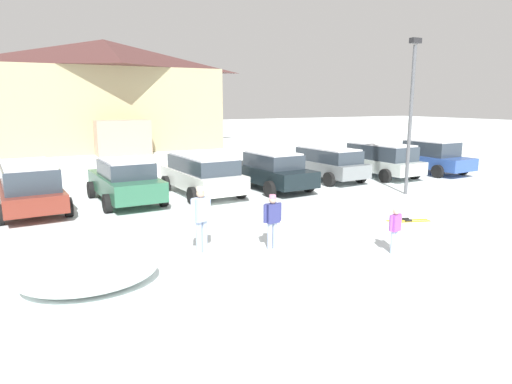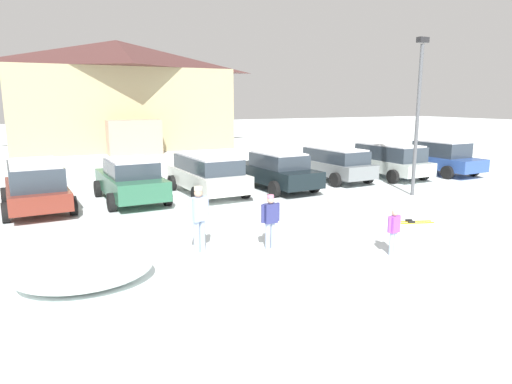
{
  "view_description": "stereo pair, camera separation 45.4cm",
  "coord_description": "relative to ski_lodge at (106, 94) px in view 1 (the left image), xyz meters",
  "views": [
    {
      "loc": [
        -7.14,
        -4.4,
        3.7
      ],
      "look_at": [
        -1.2,
        6.65,
        1.19
      ],
      "focal_mm": 32.0,
      "sensor_mm": 36.0,
      "label": 1
    },
    {
      "loc": [
        -6.73,
        -4.6,
        3.7
      ],
      "look_at": [
        -1.2,
        6.65,
        1.19
      ],
      "focal_mm": 32.0,
      "sensor_mm": 36.0,
      "label": 2
    }
  ],
  "objects": [
    {
      "name": "plowed_snow_pile",
      "position": [
        -5.81,
        -28.46,
        -3.92
      ],
      "size": [
        2.79,
        2.23,
        0.59
      ],
      "primitive_type": "ellipsoid",
      "color": "white",
      "rests_on": "ground"
    },
    {
      "name": "skier_teen_in_navy_coat",
      "position": [
        -1.35,
        -28.22,
        -3.42
      ],
      "size": [
        0.52,
        0.21,
        1.41
      ],
      "color": "#98A8C6",
      "rests_on": "ground"
    },
    {
      "name": "parked_black_sedan",
      "position": [
        2.65,
        -21.26,
        -3.4
      ],
      "size": [
        2.32,
        4.72,
        1.59
      ],
      "color": "black",
      "rests_on": "ground"
    },
    {
      "name": "parked_grey_wagon",
      "position": [
        6.05,
        -20.68,
        -3.37
      ],
      "size": [
        2.23,
        4.21,
        1.56
      ],
      "color": "slate",
      "rests_on": "ground"
    },
    {
      "name": "lamp_post",
      "position": [
        6.93,
        -24.75,
        -0.84
      ],
      "size": [
        0.44,
        0.24,
        6.04
      ],
      "color": "#515459",
      "rests_on": "ground"
    },
    {
      "name": "parked_white_suv",
      "position": [
        -0.38,
        -21.0,
        -3.35
      ],
      "size": [
        2.33,
        4.68,
        1.6
      ],
      "color": "white",
      "rests_on": "ground"
    },
    {
      "name": "pair_of_skis",
      "position": [
        3.77,
        -27.89,
        -4.2
      ],
      "size": [
        1.37,
        0.73,
        0.08
      ],
      "color": "gold",
      "rests_on": "ground"
    },
    {
      "name": "ground",
      "position": [
        0.17,
        -33.41,
        -4.22
      ],
      "size": [
        160.0,
        160.0,
        0.0
      ],
      "primitive_type": "plane",
      "color": "white"
    },
    {
      "name": "parked_maroon_van",
      "position": [
        -6.57,
        -20.95,
        -3.32
      ],
      "size": [
        2.35,
        4.62,
        1.67
      ],
      "color": "maroon",
      "rests_on": "ground"
    },
    {
      "name": "parked_silver_wagon",
      "position": [
        8.97,
        -21.08,
        -3.33
      ],
      "size": [
        2.29,
        4.38,
        1.65
      ],
      "color": "silver",
      "rests_on": "ground"
    },
    {
      "name": "parked_green_coupe",
      "position": [
        -3.38,
        -20.95,
        -3.39
      ],
      "size": [
        2.28,
        4.54,
        1.62
      ],
      "color": "#2C6447",
      "rests_on": "ground"
    },
    {
      "name": "ski_lodge",
      "position": [
        0.0,
        0.0,
        0.0
      ],
      "size": [
        16.6,
        11.83,
        8.34
      ],
      "color": "tan",
      "rests_on": "ground"
    },
    {
      "name": "skier_adult_in_blue_parka",
      "position": [
        -3.04,
        -27.67,
        -3.28
      ],
      "size": [
        0.59,
        0.37,
        1.67
      ],
      "color": "#9CAFCA",
      "rests_on": "ground"
    },
    {
      "name": "skier_child_in_purple_jacket",
      "position": [
        1.13,
        -29.93,
        -3.56
      ],
      "size": [
        0.42,
        0.22,
        1.16
      ],
      "color": "#97B0CE",
      "rests_on": "ground"
    },
    {
      "name": "parked_blue_hatchback",
      "position": [
        12.17,
        -21.21,
        -3.36
      ],
      "size": [
        2.26,
        4.8,
        1.71
      ],
      "color": "#2D4D98",
      "rests_on": "ground"
    }
  ]
}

